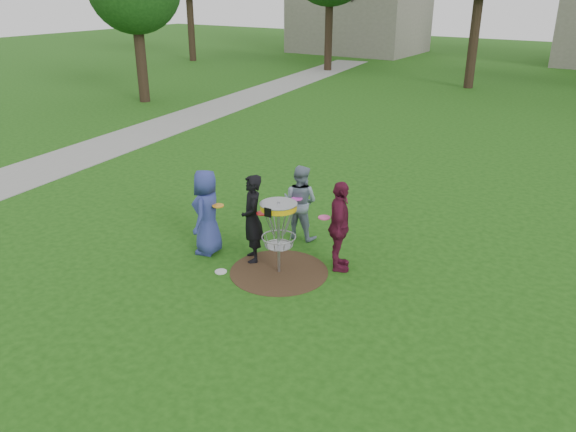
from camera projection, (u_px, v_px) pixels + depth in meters
The scene contains 10 objects.
ground at pixel (279, 272), 10.24m from camera, with size 100.00×100.00×0.00m, color #19470F.
dirt_patch at pixel (279, 272), 10.24m from camera, with size 1.80×1.80×0.01m, color #47331E.
concrete_path at pixel (180, 121), 21.48m from camera, with size 2.20×40.00×0.02m, color #9E9E99.
player_blue at pixel (207, 212), 10.70m from camera, with size 0.82×0.53×1.67m, color navy.
player_black at pixel (252, 219), 10.38m from camera, with size 0.61×0.40×1.69m, color black.
player_grey at pixel (300, 202), 11.36m from camera, with size 0.75×0.59×1.55m, color gray.
player_maroon at pixel (339, 227), 10.04m from camera, with size 0.99×0.41×1.69m, color maroon.
disc_on_grass at pixel (221, 272), 10.23m from camera, with size 0.22×0.22×0.02m, color silver.
disc_golf_basket at pixel (279, 220), 9.85m from camera, with size 0.66×0.67×1.38m.
held_discs at pixel (275, 208), 10.40m from camera, with size 2.18×1.50×0.10m.
Camera 1 is at (5.11, -7.49, 4.87)m, focal length 35.00 mm.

